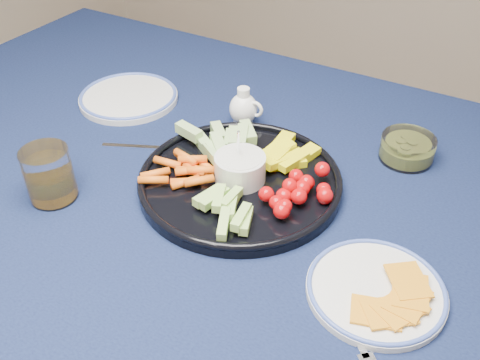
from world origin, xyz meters
The scene contains 9 objects.
dining_table centered at (0.00, 0.00, 0.66)m, with size 1.67×1.07×0.75m.
crudite_platter centered at (0.05, 0.00, 0.77)m, with size 0.37×0.37×0.12m.
creamer_pitcher centered at (-0.05, 0.19, 0.78)m, with size 0.08×0.06×0.08m.
pickle_bowl centered at (0.29, 0.23, 0.77)m, with size 0.10×0.10×0.05m.
cheese_plate centered at (0.35, -0.12, 0.76)m, with size 0.20×0.20×0.02m.
juice_tumbler centered at (-0.21, -0.20, 0.79)m, with size 0.08×0.08×0.10m.
fork_left centered at (-0.16, 0.01, 0.75)m, with size 0.17×0.09×0.00m.
fork_right centered at (0.35, -0.21, 0.75)m, with size 0.13×0.13×0.00m.
side_plate_extra centered at (-0.32, 0.14, 0.76)m, with size 0.22×0.22×0.02m.
Camera 1 is at (0.44, -0.67, 1.35)m, focal length 40.00 mm.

